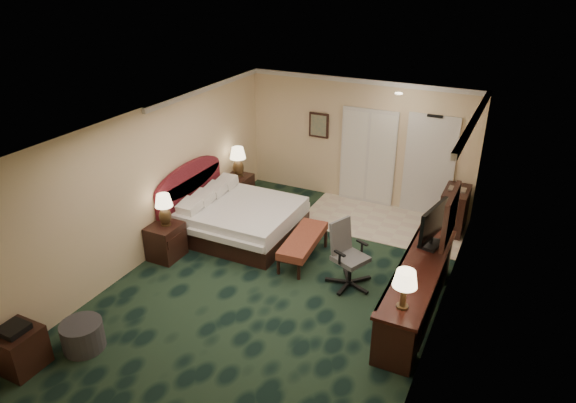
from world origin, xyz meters
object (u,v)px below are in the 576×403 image
at_px(nightstand_near, 166,241).
at_px(ottoman, 83,336).
at_px(desk_chair, 351,256).
at_px(tv, 433,226).
at_px(lamp_near, 164,210).
at_px(nightstand_far, 238,190).
at_px(bed, 243,220).
at_px(desk, 416,291).
at_px(minibar, 454,210).
at_px(bed_bench, 303,248).
at_px(side_table, 19,349).
at_px(lamp_far, 238,162).

height_order(nightstand_near, ottoman, nightstand_near).
relative_size(ottoman, desk_chair, 0.52).
bearing_deg(nightstand_near, tv, 13.57).
bearing_deg(nightstand_near, ottoman, -78.95).
xyz_separation_m(lamp_near, desk_chair, (3.25, 0.57, -0.38)).
distance_m(nightstand_near, lamp_near, 0.61).
relative_size(nightstand_far, desk_chair, 0.58).
distance_m(bed, desk, 3.71).
relative_size(bed, nightstand_far, 3.13).
relative_size(nightstand_near, minibar, 0.73).
xyz_separation_m(desk_chair, minibar, (1.18, 2.69, -0.12)).
bearing_deg(bed_bench, nightstand_far, 141.43).
xyz_separation_m(side_table, desk, (4.38, 3.39, 0.11)).
relative_size(nightstand_far, minibar, 0.74).
bearing_deg(bed_bench, lamp_far, 140.74).
bearing_deg(lamp_near, ottoman, -79.45).
height_order(tv, minibar, tv).
xyz_separation_m(bed, minibar, (3.62, 2.00, 0.12)).
distance_m(lamp_near, desk_chair, 3.32).
height_order(ottoman, desk_chair, desk_chair).
bearing_deg(nightstand_near, lamp_far, 90.01).
distance_m(desk, minibar, 2.97).
xyz_separation_m(lamp_far, side_table, (0.02, -5.62, -0.67)).
height_order(bed_bench, minibar, minibar).
xyz_separation_m(bed, ottoman, (-0.35, -3.74, -0.11)).
bearing_deg(tv, desk, -78.78).
xyz_separation_m(desk, minibar, (0.04, 2.97, 0.03)).
xyz_separation_m(nightstand_far, lamp_near, (0.01, -2.47, 0.61)).
bearing_deg(nightstand_far, lamp_far, 91.37).
relative_size(bed_bench, ottoman, 2.44).
bearing_deg(desk, minibar, 89.21).
bearing_deg(tv, nightstand_far, 173.42).
height_order(nightstand_near, bed_bench, nightstand_near).
distance_m(side_table, desk_chair, 4.91).
bearing_deg(desk_chair, side_table, -107.60).
relative_size(nightstand_far, bed_bench, 0.46).
height_order(bed, desk, desk).
xyz_separation_m(bed, tv, (3.58, -0.24, 0.83)).
relative_size(lamp_far, minibar, 0.74).
bearing_deg(minibar, nightstand_far, -169.94).
xyz_separation_m(side_table, tv, (4.39, 4.13, 0.86)).
xyz_separation_m(bed_bench, minibar, (2.19, 2.32, 0.20)).
relative_size(nightstand_far, tv, 0.72).
distance_m(desk_chair, minibar, 2.94).
distance_m(bed, nightstand_far, 1.46).
distance_m(nightstand_near, desk_chair, 3.33).
distance_m(nightstand_far, desk_chair, 3.78).
relative_size(bed, bed_bench, 1.44).
height_order(lamp_far, desk, lamp_far).
xyz_separation_m(nightstand_far, tv, (4.41, -1.45, 0.83)).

